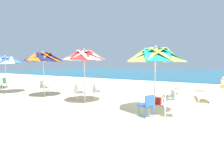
% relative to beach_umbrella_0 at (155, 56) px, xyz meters
% --- Properties ---
extents(ground_plane, '(80.00, 80.00, 0.00)m').
position_rel_beach_umbrella_0_xyz_m(ground_plane, '(-0.62, 2.90, -2.32)').
color(ground_plane, beige).
extents(sea, '(80.00, 36.00, 0.10)m').
position_rel_beach_umbrella_0_xyz_m(sea, '(-0.62, 30.43, -2.27)').
color(sea, '#19607F').
rests_on(sea, ground).
extents(surf_foam, '(80.00, 0.70, 0.01)m').
position_rel_beach_umbrella_0_xyz_m(surf_foam, '(-0.62, 12.13, -2.32)').
color(surf_foam, white).
rests_on(surf_foam, ground).
extents(beach_umbrella_0, '(2.41, 2.41, 2.72)m').
position_rel_beach_umbrella_0_xyz_m(beach_umbrella_0, '(0.00, 0.00, 0.00)').
color(beach_umbrella_0, silver).
rests_on(beach_umbrella_0, ground).
extents(plastic_chair_0, '(0.61, 0.60, 0.87)m').
position_rel_beach_umbrella_0_xyz_m(plastic_chair_0, '(-0.06, -0.76, -1.83)').
color(plastic_chair_0, blue).
rests_on(plastic_chair_0, ground).
extents(plastic_chair_1, '(0.62, 0.61, 0.87)m').
position_rel_beach_umbrella_0_xyz_m(plastic_chair_1, '(0.48, 0.77, -1.83)').
color(plastic_chair_1, white).
rests_on(plastic_chair_1, ground).
extents(plastic_chair_2, '(0.57, 0.55, 0.87)m').
position_rel_beach_umbrella_0_xyz_m(plastic_chair_2, '(0.60, -0.24, -1.83)').
color(plastic_chair_2, white).
rests_on(plastic_chair_2, ground).
extents(beach_umbrella_1, '(2.14, 2.14, 2.76)m').
position_rel_beach_umbrella_0_xyz_m(beach_umbrella_1, '(-3.65, 0.07, 0.06)').
color(beach_umbrella_1, silver).
rests_on(beach_umbrella_1, ground).
extents(plastic_chair_3, '(0.58, 0.56, 0.87)m').
position_rel_beach_umbrella_0_xyz_m(plastic_chair_3, '(-3.60, 1.04, -1.83)').
color(plastic_chair_3, white).
rests_on(plastic_chair_3, ground).
extents(plastic_chair_4, '(0.60, 0.61, 0.87)m').
position_rel_beach_umbrella_0_xyz_m(plastic_chair_4, '(-4.21, 0.22, -1.83)').
color(plastic_chair_4, white).
rests_on(plastic_chair_4, ground).
extents(beach_umbrella_2, '(2.21, 2.21, 2.75)m').
position_rel_beach_umbrella_0_xyz_m(beach_umbrella_2, '(-6.84, 0.15, 0.03)').
color(beach_umbrella_2, silver).
rests_on(beach_umbrella_2, ground).
extents(plastic_chair_5, '(0.62, 0.60, 0.87)m').
position_rel_beach_umbrella_0_xyz_m(plastic_chair_5, '(-7.58, 0.70, -1.83)').
color(plastic_chair_5, white).
rests_on(plastic_chair_5, ground).
extents(beach_umbrella_3, '(2.20, 2.20, 2.55)m').
position_rel_beach_umbrella_0_xyz_m(beach_umbrella_3, '(-10.05, -0.31, -0.13)').
color(beach_umbrella_3, silver).
rests_on(beach_umbrella_3, ground).
extents(plastic_chair_8, '(0.62, 0.60, 0.87)m').
position_rel_beach_umbrella_0_xyz_m(plastic_chair_8, '(-12.50, 0.80, -1.83)').
color(plastic_chair_8, '#2D8C4C').
rests_on(plastic_chair_8, ground).
extents(sun_lounger_0, '(0.96, 2.22, 0.62)m').
position_rel_beach_umbrella_0_xyz_m(sun_lounger_0, '(1.59, 3.90, -2.04)').
color(sun_lounger_0, white).
rests_on(sun_lounger_0, ground).
extents(sun_lounger_1, '(1.04, 2.23, 0.62)m').
position_rel_beach_umbrella_0_xyz_m(sun_lounger_1, '(-0.18, 4.34, -2.04)').
color(sun_lounger_1, white).
rests_on(sun_lounger_1, ground).
extents(cooler_box, '(0.50, 0.34, 0.40)m').
position_rel_beach_umbrella_0_xyz_m(cooler_box, '(-0.36, 1.59, -2.12)').
color(cooler_box, red).
rests_on(cooler_box, ground).
extents(beachgoer_seated, '(0.30, 0.93, 0.92)m').
position_rel_beach_umbrella_0_xyz_m(beachgoer_seated, '(2.82, 9.92, -2.03)').
color(beachgoer_seated, yellow).
rests_on(beachgoer_seated, ground).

